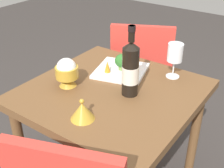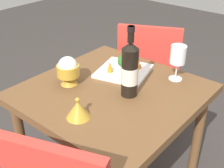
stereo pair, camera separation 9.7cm
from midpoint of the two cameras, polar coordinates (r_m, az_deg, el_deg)
The scene contains 10 objects.
dining_table at distance 1.45m, azimuth -1.92°, elevation -4.49°, with size 0.77×0.77×0.72m.
chair_near_window at distance 2.04m, azimuth 4.32°, elevation 3.21°, with size 0.54×0.54×0.85m.
wine_bottle at distance 1.30m, azimuth 1.45°, elevation 2.90°, with size 0.08×0.08×0.33m.
wine_glass at distance 1.48m, azimuth 10.22°, elevation 5.79°, with size 0.08×0.08×0.18m.
rice_bowl at distance 1.42m, azimuth -10.63°, elevation 2.29°, with size 0.11×0.11×0.14m.
rice_bowl_lid at distance 1.20m, azimuth -8.06°, elevation -5.18°, with size 0.10×0.10×0.09m.
serving_plate at distance 1.55m, azimuth -0.06°, elevation 2.55°, with size 0.31×0.31×0.02m.
broccoli_floret at distance 1.52m, azimuth -0.02°, elevation 4.41°, with size 0.07×0.07×0.09m.
carrot_garnish_left at distance 1.51m, azimuth -2.74°, elevation 3.33°, with size 0.03×0.03×0.06m.
carrot_garnish_right at distance 1.56m, azimuth 2.67°, elevation 4.12°, with size 0.04×0.04×0.05m.
Camera 1 is at (-0.98, -0.70, 1.44)m, focal length 47.51 mm.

